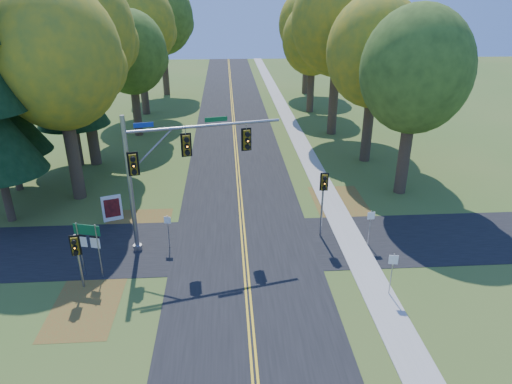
{
  "coord_description": "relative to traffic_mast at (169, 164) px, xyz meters",
  "views": [
    {
      "loc": [
        -0.82,
        -20.61,
        13.26
      ],
      "look_at": [
        0.7,
        2.13,
        3.2
      ],
      "focal_mm": 32.0,
      "sensor_mm": 36.0,
      "label": 1
    }
  ],
  "objects": [
    {
      "name": "road_main",
      "position": [
        3.9,
        -2.22,
        -4.93
      ],
      "size": [
        8.0,
        160.0,
        0.02
      ],
      "primitive_type": "cube",
      "color": "black",
      "rests_on": "ground"
    },
    {
      "name": "reg_sign_e_north",
      "position": [
        10.96,
        -0.73,
        -3.46
      ],
      "size": [
        0.41,
        0.07,
        2.16
      ],
      "rotation": [
        0.0,
        0.0,
        0.06
      ],
      "color": "gray",
      "rests_on": "ground"
    },
    {
      "name": "ped_signal_pole",
      "position": [
        -4.07,
        -3.94,
        -2.72
      ],
      "size": [
        0.47,
        0.55,
        2.98
      ],
      "rotation": [
        0.0,
        0.0,
        0.16
      ],
      "color": "gray",
      "rests_on": "ground"
    },
    {
      "name": "tree_w_b",
      "position": [
        -7.82,
        14.07,
        5.43
      ],
      "size": [
        8.6,
        8.6,
        15.38
      ],
      "color": "#38281C",
      "rests_on": "ground"
    },
    {
      "name": "road_cross",
      "position": [
        3.9,
        -0.22,
        -4.93
      ],
      "size": [
        60.0,
        6.0,
        0.02
      ],
      "primitive_type": "cube",
      "color": "black",
      "rests_on": "ground"
    },
    {
      "name": "tree_e_c",
      "position": [
        13.78,
        21.47,
        5.73
      ],
      "size": [
        8.8,
        8.8,
        15.79
      ],
      "color": "#38281C",
      "rests_on": "ground"
    },
    {
      "name": "leaf_patch_w_near",
      "position": [
        -2.6,
        1.78,
        -4.93
      ],
      "size": [
        4.0,
        6.0,
        0.0
      ],
      "primitive_type": "cube",
      "color": "brown",
      "rests_on": "ground"
    },
    {
      "name": "tree_e_a",
      "position": [
        15.46,
        6.55,
        3.6
      ],
      "size": [
        7.2,
        7.2,
        12.73
      ],
      "color": "#38281C",
      "rests_on": "ground"
    },
    {
      "name": "tree_w_e",
      "position": [
        -5.02,
        41.87,
        5.14
      ],
      "size": [
        8.4,
        8.4,
        14.97
      ],
      "color": "#38281C",
      "rests_on": "ground"
    },
    {
      "name": "tree_e_d",
      "position": [
        13.16,
        30.65,
        3.3
      ],
      "size": [
        7.0,
        7.0,
        12.32
      ],
      "color": "#38281C",
      "rests_on": "ground"
    },
    {
      "name": "reg_sign_e_south",
      "position": [
        10.6,
        -5.36,
        -3.4
      ],
      "size": [
        0.43,
        0.11,
        2.25
      ],
      "rotation": [
        0.0,
        0.0,
        -0.18
      ],
      "color": "gray",
      "rests_on": "ground"
    },
    {
      "name": "sidewalk_east",
      "position": [
        10.1,
        -2.22,
        -4.91
      ],
      "size": [
        1.6,
        160.0,
        0.06
      ],
      "primitive_type": "cube",
      "color": "#9E998E",
      "rests_on": "ground"
    },
    {
      "name": "route_sign_cluster",
      "position": [
        -3.84,
        -2.84,
        -2.82
      ],
      "size": [
        1.36,
        0.41,
        3.0
      ],
      "rotation": [
        0.0,
        0.0,
        -0.27
      ],
      "color": "gray",
      "rests_on": "ground"
    },
    {
      "name": "tree_w_a",
      "position": [
        -7.23,
        7.16,
        4.55
      ],
      "size": [
        8.0,
        8.0,
        14.15
      ],
      "color": "#38281C",
      "rests_on": "ground"
    },
    {
      "name": "tree_w_c",
      "position": [
        -5.64,
        22.25,
        3.01
      ],
      "size": [
        6.8,
        6.8,
        11.91
      ],
      "color": "#38281C",
      "rests_on": "ground"
    },
    {
      "name": "tree_w_d",
      "position": [
        -6.23,
        30.96,
        4.84
      ],
      "size": [
        8.2,
        8.2,
        14.56
      ],
      "color": "#38281C",
      "rests_on": "ground"
    },
    {
      "name": "centerline_right",
      "position": [
        4.0,
        -2.22,
        -4.91
      ],
      "size": [
        0.1,
        160.0,
        0.01
      ],
      "primitive_type": "cube",
      "color": "gold",
      "rests_on": "road_main"
    },
    {
      "name": "tree_e_b",
      "position": [
        14.87,
        13.36,
        3.96
      ],
      "size": [
        7.6,
        7.6,
        13.33
      ],
      "color": "#38281C",
      "rests_on": "ground"
    },
    {
      "name": "info_kiosk",
      "position": [
        -4.19,
        3.35,
        -4.1
      ],
      "size": [
        1.19,
        0.56,
        1.67
      ],
      "rotation": [
        0.0,
        0.0,
        0.34
      ],
      "color": "white",
      "rests_on": "ground"
    },
    {
      "name": "traffic_mast",
      "position": [
        0.0,
        0.0,
        0.0
      ],
      "size": [
        8.26,
        2.44,
        7.68
      ],
      "rotation": [
        0.0,
        0.0,
        0.23
      ],
      "color": "gray",
      "rests_on": "ground"
    },
    {
      "name": "pine_c",
      "position": [
        -9.1,
        13.78,
        4.76
      ],
      "size": [
        5.6,
        5.6,
        20.56
      ],
      "color": "#38281C",
      "rests_on": "ground"
    },
    {
      "name": "east_signal_pole",
      "position": [
        8.43,
        0.32,
        -1.85
      ],
      "size": [
        0.47,
        0.54,
        4.07
      ],
      "rotation": [
        0.0,
        0.0,
        -0.08
      ],
      "color": "gray",
      "rests_on": "ground"
    },
    {
      "name": "reg_sign_w",
      "position": [
        -0.3,
        -0.23,
        -3.58
      ],
      "size": [
        0.38,
        0.09,
        1.99
      ],
      "rotation": [
        0.0,
        0.0,
        -0.18
      ],
      "color": "gray",
      "rests_on": "ground"
    },
    {
      "name": "tree_e_e",
      "position": [
        14.37,
        41.36,
        4.26
      ],
      "size": [
        7.8,
        7.8,
        13.74
      ],
      "color": "#38281C",
      "rests_on": "ground"
    },
    {
      "name": "centerline_left",
      "position": [
        3.8,
        -2.22,
        -4.91
      ],
      "size": [
        0.1,
        160.0,
        0.01
      ],
      "primitive_type": "cube",
      "color": "gold",
      "rests_on": "road_main"
    },
    {
      "name": "leaf_patch_e",
      "position": [
        10.7,
        3.78,
        -4.93
      ],
      "size": [
        3.5,
        8.0,
        0.0
      ],
      "primitive_type": "cube",
      "color": "brown",
      "rests_on": "ground"
    },
    {
      "name": "ground",
      "position": [
        3.9,
        -2.22,
        -4.94
      ],
      "size": [
        160.0,
        160.0,
        0.0
      ],
      "primitive_type": "plane",
      "color": "#3C5F21",
      "rests_on": "ground"
    },
    {
      "name": "leaf_patch_w_far",
      "position": [
        -3.6,
        -5.22,
        -4.93
      ],
      "size": [
        3.0,
        5.0,
        0.0
      ],
      "primitive_type": "cube",
      "color": "brown",
      "rests_on": "ground"
    }
  ]
}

